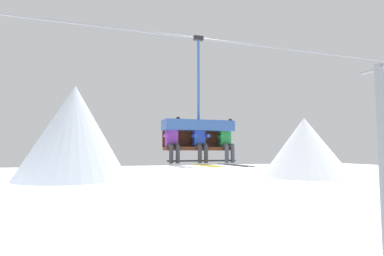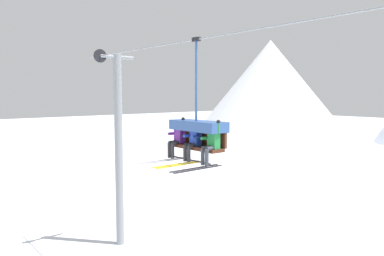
% 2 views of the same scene
% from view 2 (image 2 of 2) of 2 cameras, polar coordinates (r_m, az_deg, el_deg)
% --- Properties ---
extents(mountain_peak_west, '(22.94, 22.94, 14.17)m').
position_cam_2_polar(mountain_peak_west, '(53.47, 11.74, 5.45)').
color(mountain_peak_west, white).
rests_on(mountain_peak_west, ground_plane).
extents(lift_tower_near, '(0.36, 1.88, 8.68)m').
position_cam_2_polar(lift_tower_near, '(16.94, -11.16, -2.66)').
color(lift_tower_near, gray).
rests_on(lift_tower_near, ground_plane).
extents(lift_cable, '(16.07, 0.05, 0.05)m').
position_cam_2_polar(lift_cable, '(10.68, 3.40, 13.78)').
color(lift_cable, gray).
extents(chairlift_chair, '(2.00, 0.74, 3.61)m').
position_cam_2_polar(chairlift_chair, '(11.24, 0.93, -0.22)').
color(chairlift_chair, '#512819').
extents(skier_purple, '(0.48, 1.70, 1.34)m').
position_cam_2_polar(skier_purple, '(11.74, -2.37, -1.48)').
color(skier_purple, purple).
extents(skier_blue, '(0.46, 1.70, 1.23)m').
position_cam_2_polar(skier_blue, '(11.13, 0.06, -1.96)').
color(skier_blue, '#2847B7').
extents(skier_green, '(0.48, 1.70, 1.34)m').
position_cam_2_polar(skier_green, '(10.54, 2.85, -2.26)').
color(skier_green, '#23843D').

